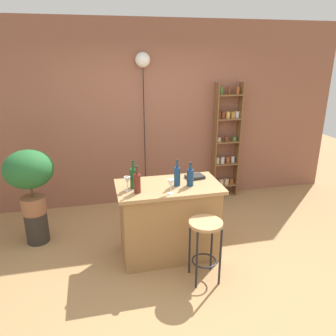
% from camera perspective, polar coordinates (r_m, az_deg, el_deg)
% --- Properties ---
extents(ground, '(12.00, 12.00, 0.00)m').
position_cam_1_polar(ground, '(3.91, 1.15, -16.90)').
color(ground, '#A37A4C').
extents(back_wall, '(6.40, 0.10, 2.80)m').
position_cam_1_polar(back_wall, '(5.15, -4.11, 9.08)').
color(back_wall, '#8C5642').
rests_on(back_wall, ground).
extents(kitchen_counter, '(1.19, 0.66, 0.90)m').
position_cam_1_polar(kitchen_counter, '(3.91, 0.11, -9.02)').
color(kitchen_counter, '#9E7042').
rests_on(kitchen_counter, ground).
extents(bar_stool, '(0.35, 0.35, 0.69)m').
position_cam_1_polar(bar_stool, '(3.49, 6.50, -11.78)').
color(bar_stool, black).
rests_on(bar_stool, ground).
extents(spice_shelf, '(0.42, 0.17, 1.89)m').
position_cam_1_polar(spice_shelf, '(5.46, 10.13, 4.54)').
color(spice_shelf, brown).
rests_on(spice_shelf, ground).
extents(plant_stool, '(0.28, 0.28, 0.41)m').
position_cam_1_polar(plant_stool, '(4.59, -21.83, -9.51)').
color(plant_stool, '#2D2823').
rests_on(plant_stool, ground).
extents(potted_plant, '(0.59, 0.53, 0.82)m').
position_cam_1_polar(potted_plant, '(4.30, -23.03, -0.86)').
color(potted_plant, '#935B3D').
rests_on(potted_plant, plant_stool).
extents(bottle_soda_blue, '(0.08, 0.08, 0.28)m').
position_cam_1_polar(bottle_soda_blue, '(3.68, 3.89, -1.56)').
color(bottle_soda_blue, navy).
rests_on(bottle_soda_blue, kitchen_counter).
extents(bottle_vinegar, '(0.08, 0.08, 0.31)m').
position_cam_1_polar(bottle_vinegar, '(3.64, -6.01, -1.65)').
color(bottle_vinegar, '#194C23').
rests_on(bottle_vinegar, kitchen_counter).
extents(bottle_olive_oil, '(0.07, 0.07, 0.30)m').
position_cam_1_polar(bottle_olive_oil, '(3.68, 1.60, -1.38)').
color(bottle_olive_oil, navy).
rests_on(bottle_olive_oil, kitchen_counter).
extents(bottle_spirits_clear, '(0.08, 0.08, 0.30)m').
position_cam_1_polar(bottle_spirits_clear, '(3.50, -5.38, -2.57)').
color(bottle_spirits_clear, '#5B2319').
rests_on(bottle_spirits_clear, kitchen_counter).
extents(wine_glass_left, '(0.07, 0.07, 0.16)m').
position_cam_1_polar(wine_glass_left, '(3.46, 0.45, -2.70)').
color(wine_glass_left, silver).
rests_on(wine_glass_left, kitchen_counter).
extents(wine_glass_center, '(0.07, 0.07, 0.16)m').
position_cam_1_polar(wine_glass_center, '(3.56, -7.10, -2.22)').
color(wine_glass_center, silver).
rests_on(wine_glass_center, kitchen_counter).
extents(cookbook, '(0.23, 0.18, 0.03)m').
position_cam_1_polar(cookbook, '(3.94, 4.69, -1.54)').
color(cookbook, black).
rests_on(cookbook, kitchen_counter).
extents(pendant_globe_light, '(0.22, 0.22, 2.33)m').
position_cam_1_polar(pendant_globe_light, '(4.96, -4.42, 17.87)').
color(pendant_globe_light, black).
rests_on(pendant_globe_light, ground).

